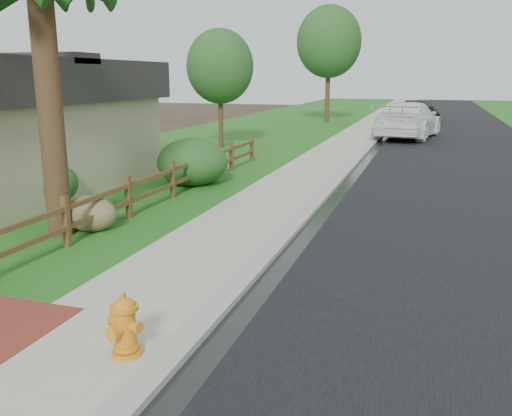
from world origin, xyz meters
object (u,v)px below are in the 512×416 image
(ranch_fence, at_px, (152,186))
(dark_car_mid, at_px, (424,113))
(white_suv, at_px, (408,120))
(fire_hydrant, at_px, (125,327))

(ranch_fence, bearing_deg, dark_car_mid, 78.63)
(ranch_fence, distance_m, white_suv, 20.30)
(white_suv, height_order, dark_car_mid, white_suv)
(white_suv, relative_size, dark_car_mid, 1.78)
(white_suv, bearing_deg, dark_car_mid, -84.65)
(fire_hydrant, height_order, white_suv, white_suv)
(fire_hydrant, bearing_deg, white_suv, 85.50)
(fire_hydrant, xyz_separation_m, white_suv, (2.10, 26.70, 0.56))
(dark_car_mid, bearing_deg, white_suv, 103.30)
(ranch_fence, relative_size, fire_hydrant, 20.86)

